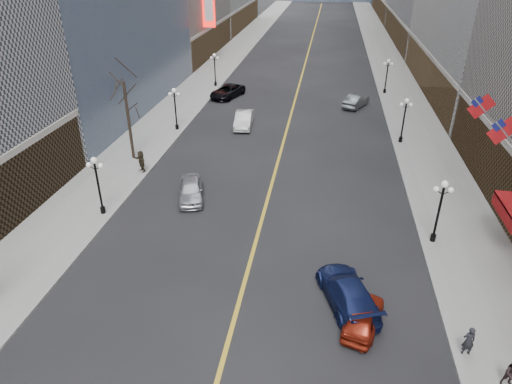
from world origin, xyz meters
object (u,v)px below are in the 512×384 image
(car_nb_near, at_px, (191,190))
(streetlamp_west_2, at_px, (175,105))
(car_sb_mid, at_px, (363,316))
(ped_ne_corner, at_px, (469,341))
(car_nb_far, at_px, (227,91))
(streetlamp_east_1, at_px, (440,205))
(streetlamp_east_3, at_px, (387,72))
(streetlamp_west_1, at_px, (97,180))
(car_nb_mid, at_px, (244,119))
(car_sb_near, at_px, (348,292))
(streetlamp_east_2, at_px, (404,116))
(car_sb_far, at_px, (356,101))
(streetlamp_west_3, at_px, (215,66))

(car_nb_near, bearing_deg, streetlamp_west_2, 95.76)
(car_sb_mid, height_order, ped_ne_corner, ped_ne_corner)
(car_nb_far, height_order, ped_ne_corner, ped_ne_corner)
(streetlamp_east_1, relative_size, car_nb_near, 0.96)
(streetlamp_east_3, relative_size, car_nb_near, 0.96)
(streetlamp_west_1, distance_m, streetlamp_west_2, 18.00)
(car_nb_mid, height_order, car_nb_far, car_nb_mid)
(streetlamp_west_1, bearing_deg, car_nb_far, 84.85)
(streetlamp_east_3, height_order, car_sb_near, streetlamp_east_3)
(streetlamp_east_2, distance_m, ped_ne_corner, 27.92)
(car_nb_mid, distance_m, car_sb_far, 15.53)
(streetlamp_west_1, distance_m, car_nb_far, 31.29)
(car_sb_mid, height_order, car_sb_far, car_sb_far)
(car_nb_far, bearing_deg, streetlamp_east_1, -38.17)
(streetlamp_east_3, xyz_separation_m, streetlamp_west_1, (-23.60, -36.00, 0.00))
(ped_ne_corner, bearing_deg, streetlamp_east_1, -98.29)
(streetlamp_west_1, distance_m, car_sb_near, 19.19)
(car_nb_near, bearing_deg, streetlamp_east_3, 45.46)
(streetlamp_west_3, relative_size, car_sb_mid, 1.12)
(streetlamp_west_2, height_order, car_sb_far, streetlamp_west_2)
(ped_ne_corner, bearing_deg, car_sb_mid, -21.31)
(car_nb_near, height_order, car_nb_far, car_nb_far)
(car_sb_near, relative_size, car_sb_mid, 1.39)
(car_nb_mid, distance_m, car_sb_mid, 31.16)
(streetlamp_west_2, relative_size, car_sb_mid, 1.12)
(streetlamp_west_2, bearing_deg, streetlamp_west_1, -90.00)
(streetlamp_east_2, distance_m, streetlamp_west_2, 23.60)
(car_nb_near, relative_size, car_sb_mid, 1.16)
(car_sb_far, bearing_deg, streetlamp_west_1, 80.99)
(car_sb_near, bearing_deg, car_nb_far, -88.25)
(streetlamp_east_3, height_order, car_nb_near, streetlamp_east_3)
(streetlamp_west_2, height_order, car_nb_near, streetlamp_west_2)
(streetlamp_west_1, relative_size, streetlamp_west_3, 1.00)
(car_sb_near, xyz_separation_m, ped_ne_corner, (5.64, -2.87, 0.17))
(streetlamp_west_2, relative_size, car_sb_near, 0.80)
(streetlamp_east_1, bearing_deg, ped_ne_corner, -91.16)
(streetlamp_east_2, bearing_deg, streetlamp_west_1, -142.67)
(streetlamp_west_3, xyz_separation_m, car_nb_near, (5.81, -32.61, -2.10))
(streetlamp_west_3, xyz_separation_m, car_nb_far, (2.80, -4.90, -2.08))
(streetlamp_east_2, xyz_separation_m, streetlamp_east_3, (0.00, 18.00, 0.00))
(car_nb_far, bearing_deg, streetlamp_west_2, -84.02)
(streetlamp_east_3, distance_m, car_nb_far, 21.47)
(streetlamp_east_1, distance_m, car_sb_far, 29.80)
(car_nb_far, height_order, car_sb_far, car_nb_far)
(streetlamp_east_3, height_order, car_sb_far, streetlamp_east_3)
(car_nb_near, bearing_deg, streetlamp_east_2, 23.46)
(car_nb_mid, xyz_separation_m, car_nb_far, (-4.17, 10.80, -0.02))
(car_sb_near, bearing_deg, streetlamp_west_3, -87.24)
(car_sb_near, bearing_deg, streetlamp_east_3, -117.44)
(car_nb_far, bearing_deg, car_nb_near, -65.75)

